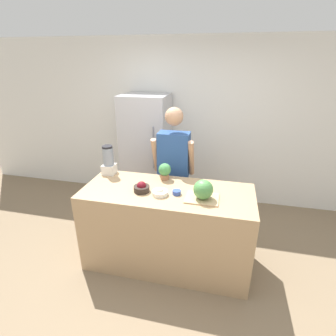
# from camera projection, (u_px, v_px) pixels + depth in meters

# --- Properties ---
(ground_plane) EXTENTS (14.00, 14.00, 0.00)m
(ground_plane) POSITION_uv_depth(u_px,v_px,m) (159.00, 284.00, 2.86)
(ground_plane) COLOR #7F6B51
(wall_back) EXTENTS (8.00, 0.06, 2.60)m
(wall_back) POSITION_uv_depth(u_px,v_px,m) (191.00, 123.00, 4.24)
(wall_back) COLOR white
(wall_back) RESTS_ON ground_plane
(counter_island) EXTENTS (1.86, 0.78, 0.95)m
(counter_island) POSITION_uv_depth(u_px,v_px,m) (167.00, 227.00, 3.02)
(counter_island) COLOR tan
(counter_island) RESTS_ON ground_plane
(refrigerator) EXTENTS (0.70, 0.66, 1.78)m
(refrigerator) POSITION_uv_depth(u_px,v_px,m) (147.00, 151.00, 4.21)
(refrigerator) COLOR #B7B7BC
(refrigerator) RESTS_ON ground_plane
(person) EXTENTS (0.53, 0.27, 1.74)m
(person) POSITION_uv_depth(u_px,v_px,m) (174.00, 171.00, 3.44)
(person) COLOR #333338
(person) RESTS_ON ground_plane
(cutting_board) EXTENTS (0.34, 0.27, 0.01)m
(cutting_board) POSITION_uv_depth(u_px,v_px,m) (202.00, 198.00, 2.67)
(cutting_board) COLOR tan
(cutting_board) RESTS_ON counter_island
(watermelon) EXTENTS (0.20, 0.20, 0.20)m
(watermelon) POSITION_uv_depth(u_px,v_px,m) (203.00, 189.00, 2.61)
(watermelon) COLOR #4C8C47
(watermelon) RESTS_ON cutting_board
(bowl_cherries) EXTENTS (0.17, 0.17, 0.11)m
(bowl_cherries) POSITION_uv_depth(u_px,v_px,m) (142.00, 188.00, 2.81)
(bowl_cherries) COLOR #2D231E
(bowl_cherries) RESTS_ON counter_island
(bowl_cream) EXTENTS (0.17, 0.17, 0.08)m
(bowl_cream) POSITION_uv_depth(u_px,v_px,m) (160.00, 192.00, 2.74)
(bowl_cream) COLOR white
(bowl_cream) RESTS_ON counter_island
(bowl_small_blue) EXTENTS (0.09, 0.09, 0.05)m
(bowl_small_blue) POSITION_uv_depth(u_px,v_px,m) (177.00, 192.00, 2.75)
(bowl_small_blue) COLOR #334C9E
(bowl_small_blue) RESTS_ON counter_island
(blender) EXTENTS (0.15, 0.15, 0.36)m
(blender) POSITION_uv_depth(u_px,v_px,m) (109.00, 161.00, 3.19)
(blender) COLOR silver
(blender) RESTS_ON counter_island
(potted_plant) EXTENTS (0.15, 0.15, 0.20)m
(potted_plant) POSITION_uv_depth(u_px,v_px,m) (165.00, 171.00, 3.07)
(potted_plant) COLOR #996647
(potted_plant) RESTS_ON counter_island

